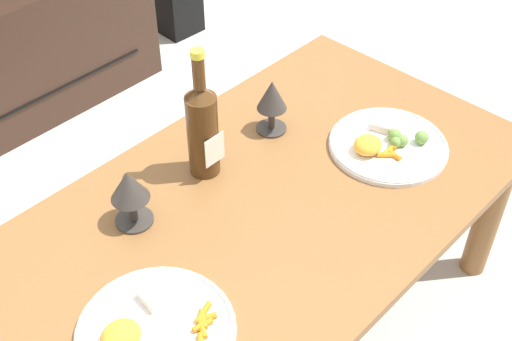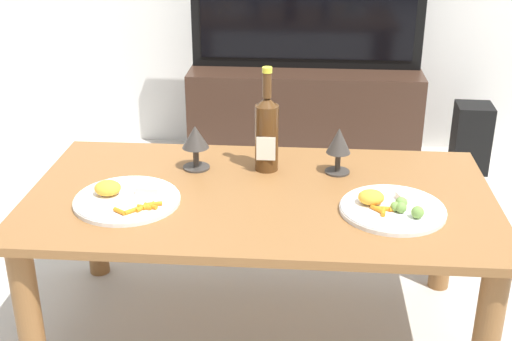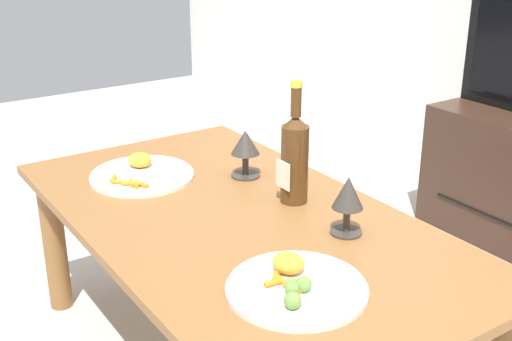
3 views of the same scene
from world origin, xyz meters
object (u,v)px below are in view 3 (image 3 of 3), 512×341
dining_table (237,243)px  dinner_plate_left (142,174)px  wine_bottle (295,156)px  goblet_right (348,196)px  goblet_left (245,145)px  dinner_plate_right (297,285)px

dining_table → dinner_plate_left: 0.39m
dining_table → wine_bottle: size_ratio=4.11×
goblet_right → dinner_plate_left: 0.65m
goblet_left → dinner_plate_left: 0.31m
wine_bottle → goblet_right: (0.22, -0.01, -0.03)m
goblet_right → goblet_left: bearing=-180.0°
wine_bottle → dinner_plate_right: 0.45m
wine_bottle → dinner_plate_right: size_ratio=1.13×
goblet_right → dinner_plate_right: (0.14, -0.25, -0.08)m
dining_table → dinner_plate_right: (0.36, -0.09, 0.09)m
dining_table → dinner_plate_right: size_ratio=4.65×
dining_table → wine_bottle: (0.01, 0.17, 0.20)m
dining_table → goblet_left: size_ratio=9.57×
wine_bottle → goblet_right: wine_bottle is taller
dinner_plate_left → dinner_plate_right: (0.73, -0.00, 0.00)m
goblet_left → dinner_plate_right: 0.63m
wine_bottle → dinner_plate_left: (-0.37, -0.26, -0.11)m
dining_table → wine_bottle: wine_bottle is taller
dinner_plate_left → dinner_plate_right: bearing=-0.1°
wine_bottle → goblet_left: wine_bottle is taller
wine_bottle → goblet_left: 0.22m
wine_bottle → dining_table: bearing=-92.2°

